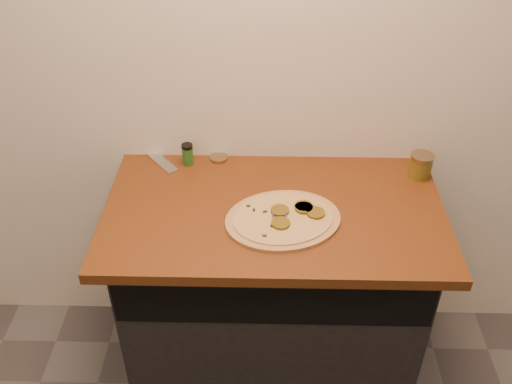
{
  "coord_description": "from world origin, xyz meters",
  "views": [
    {
      "loc": [
        -0.03,
        -0.16,
        2.14
      ],
      "look_at": [
        -0.06,
        1.44,
        0.95
      ],
      "focal_mm": 40.0,
      "sensor_mm": 36.0,
      "label": 1
    }
  ],
  "objects_px": {
    "chefs_knife": "(147,149)",
    "spice_shaker": "(188,154)",
    "pizza": "(284,219)",
    "salsa_jar": "(421,165)"
  },
  "relations": [
    {
      "from": "pizza",
      "to": "chefs_knife",
      "type": "bearing_deg",
      "value": 141.33
    },
    {
      "from": "pizza",
      "to": "salsa_jar",
      "type": "xyz_separation_m",
      "value": [
        0.52,
        0.28,
        0.04
      ]
    },
    {
      "from": "salsa_jar",
      "to": "spice_shaker",
      "type": "relative_size",
      "value": 1.07
    },
    {
      "from": "chefs_knife",
      "to": "spice_shaker",
      "type": "height_order",
      "value": "spice_shaker"
    },
    {
      "from": "pizza",
      "to": "salsa_jar",
      "type": "height_order",
      "value": "salsa_jar"
    },
    {
      "from": "pizza",
      "to": "chefs_knife",
      "type": "xyz_separation_m",
      "value": [
        -0.55,
        0.44,
        -0.0
      ]
    },
    {
      "from": "chefs_knife",
      "to": "spice_shaker",
      "type": "distance_m",
      "value": 0.21
    },
    {
      "from": "pizza",
      "to": "salsa_jar",
      "type": "distance_m",
      "value": 0.59
    },
    {
      "from": "salsa_jar",
      "to": "spice_shaker",
      "type": "distance_m",
      "value": 0.89
    },
    {
      "from": "salsa_jar",
      "to": "spice_shaker",
      "type": "bearing_deg",
      "value": 176.03
    }
  ]
}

